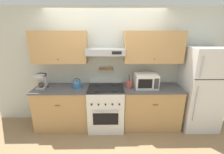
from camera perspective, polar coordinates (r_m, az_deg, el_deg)
The scene contains 10 objects.
ground_plane at distance 3.34m, azimuth -2.32°, elevation -20.77°, with size 16.00×16.00×0.00m, color #937551.
wall_back at distance 3.31m, azimuth -2.02°, elevation 6.21°, with size 5.20×0.46×2.55m.
counter_left at distance 3.52m, azimuth -17.99°, elevation -10.78°, with size 1.13×0.65×0.91m.
counter_right at distance 3.49m, azimuth 14.41°, elevation -10.75°, with size 1.22×0.65×0.91m.
stove_range at distance 3.33m, azimuth -2.29°, elevation -11.39°, with size 0.74×0.71×0.99m.
refrigerator at distance 3.70m, azimuth 30.63°, elevation -3.91°, with size 0.73×0.70×1.75m.
tea_kettle at distance 3.21m, azimuth -13.13°, elevation -2.70°, with size 0.22×0.17×0.21m.
coffee_maker at distance 3.45m, azimuth -25.24°, elevation -1.26°, with size 0.17×0.23×0.31m.
microwave at distance 3.22m, azimuth 12.77°, elevation -1.41°, with size 0.47×0.38×0.29m.
utensil_crock at distance 3.16m, azimuth 6.58°, elevation -2.77°, with size 0.13×0.13×0.30m.
Camera 1 is at (0.09, -2.64, 2.04)m, focal length 24.00 mm.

